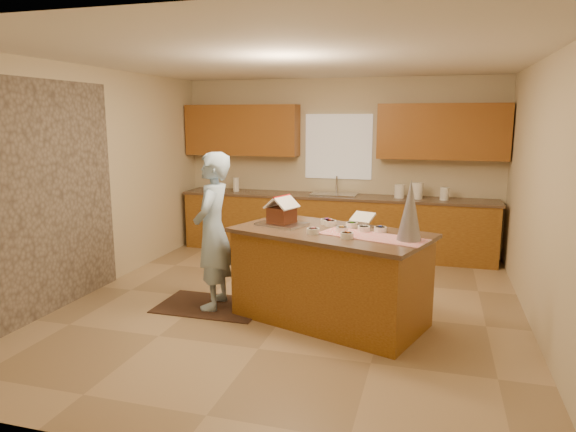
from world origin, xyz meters
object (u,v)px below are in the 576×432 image
(tinsel_tree, at_px, (410,210))
(gingerbread_house, at_px, (282,213))
(island_base, at_px, (330,278))
(boy, at_px, (213,231))

(tinsel_tree, bearing_deg, gingerbread_house, 165.42)
(island_base, height_order, gingerbread_house, gingerbread_house)
(tinsel_tree, bearing_deg, boy, 173.41)
(tinsel_tree, xyz_separation_m, boy, (-2.11, 0.24, -0.38))
(tinsel_tree, relative_size, boy, 0.33)
(gingerbread_house, bearing_deg, island_base, -13.68)
(island_base, height_order, tinsel_tree, tinsel_tree)
(island_base, xyz_separation_m, gingerbread_house, (-0.56, 0.14, 0.64))
(tinsel_tree, xyz_separation_m, gingerbread_house, (-1.35, 0.35, -0.15))
(island_base, xyz_separation_m, tinsel_tree, (0.79, -0.21, 0.79))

